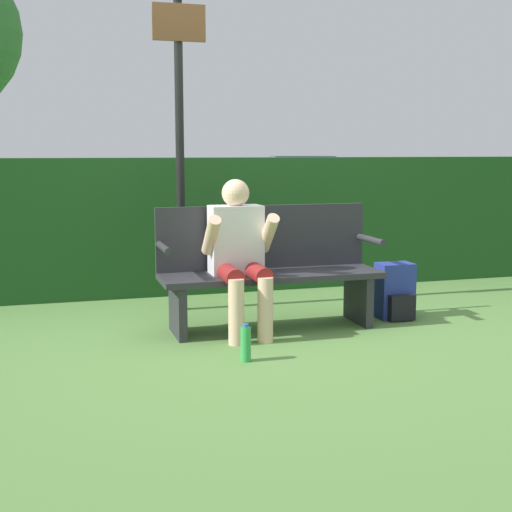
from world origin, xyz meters
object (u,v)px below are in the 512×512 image
water_bottle (246,344)px  signpost (180,133)px  park_bench (269,268)px  person_seated (239,249)px  parked_car (301,179)px  backpack (395,292)px

water_bottle → signpost: (-0.11, 1.59, 1.36)m
park_bench → person_seated: bearing=-154.8°
park_bench → person_seated: (-0.26, -0.12, 0.17)m
signpost → parked_car: signpost is taller
person_seated → backpack: (1.32, 0.10, -0.41)m
backpack → park_bench: bearing=178.6°
backpack → water_bottle: bearing=-151.3°
person_seated → water_bottle: 0.88m
backpack → water_bottle: backpack is taller
water_bottle → parked_car: bearing=68.6°
water_bottle → parked_car: size_ratio=0.05×
backpack → person_seated: bearing=-175.8°
person_seated → backpack: 1.39m
park_bench → person_seated: person_seated is taller
backpack → signpost: 2.17m
backpack → parked_car: (3.94, 13.01, 0.37)m
water_bottle → backpack: bearing=28.7°
water_bottle → signpost: bearing=94.0°
park_bench → parked_car: 13.91m
backpack → parked_car: 13.60m
backpack → signpost: signpost is taller
water_bottle → person_seated: bearing=78.0°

